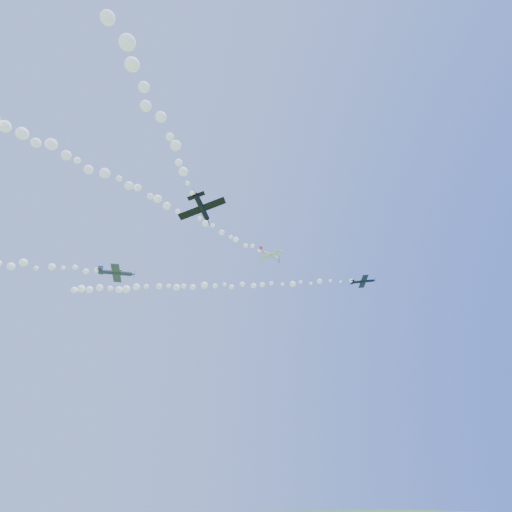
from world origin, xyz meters
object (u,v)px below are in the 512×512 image
object	(u,v)px
plane_navy	(363,281)
plane_black	(202,208)
plane_white	(270,255)
plane_grey	(116,273)

from	to	relation	value
plane_navy	plane_black	bearing A→B (deg)	-126.41
plane_white	plane_navy	xyz separation A→B (m)	(23.22, -0.63, -2.86)
plane_navy	plane_black	world-z (taller)	plane_navy
plane_navy	plane_black	xyz separation A→B (m)	(-44.54, -26.38, -8.01)
plane_white	plane_grey	world-z (taller)	plane_white
plane_grey	plane_black	size ratio (longest dim) A/B	1.17
plane_navy	plane_grey	bearing A→B (deg)	-159.02
plane_black	plane_grey	bearing A→B (deg)	49.56
plane_white	plane_black	distance (m)	36.08
plane_white	plane_black	bearing A→B (deg)	-152.88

